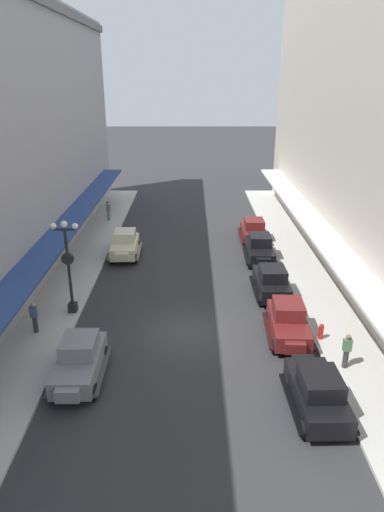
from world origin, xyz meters
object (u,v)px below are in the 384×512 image
(parked_car_0, at_px, (255,230))
(parked_car_4, at_px, (81,359))
(parked_car_2, at_px, (261,248))
(parked_car_3, at_px, (126,244))
(pedestrian_0, at_px, (110,211))
(lamp_post_with_clock, at_px, (70,263))
(fire_hydrant, at_px, (322,331))
(parked_car_5, at_px, (273,281))
(parked_car_6, at_px, (319,392))
(pedestrian_2, at_px, (348,351))
(pedestrian_1, at_px, (36,317))
(parked_car_1, at_px, (290,321))

(parked_car_0, bearing_deg, parked_car_4, -118.72)
(parked_car_2, xyz_separation_m, parked_car_3, (-9.50, 0.90, 0.00))
(parked_car_0, relative_size, pedestrian_0, 2.55)
(parked_car_4, xyz_separation_m, lamp_post_with_clock, (-1.71, 5.69, 2.04))
(pedestrian_0, bearing_deg, fire_hydrant, -55.16)
(parked_car_5, bearing_deg, pedestrian_0, 129.56)
(parked_car_6, bearing_deg, pedestrian_2, 54.16)
(parked_car_0, relative_size, parked_car_4, 1.00)
(parked_car_3, xyz_separation_m, parked_car_6, (9.56, -16.38, 0.00))
(lamp_post_with_clock, relative_size, pedestrian_1, 3.15)
(fire_hydrant, xyz_separation_m, pedestrian_2, (0.46, -2.34, 0.43))
(parked_car_2, distance_m, fire_hydrant, 10.55)
(parked_car_0, bearing_deg, parked_car_3, -161.61)
(pedestrian_0, bearing_deg, parked_car_2, -37.16)
(parked_car_5, height_order, pedestrian_1, parked_car_5)
(parked_car_6, relative_size, lamp_post_with_clock, 0.83)
(parked_car_4, height_order, lamp_post_with_clock, lamp_post_with_clock)
(parked_car_1, xyz_separation_m, pedestrian_2, (2.02, -2.67, 0.05))
(parked_car_2, height_order, lamp_post_with_clock, lamp_post_with_clock)
(parked_car_0, relative_size, pedestrian_2, 2.60)
(parked_car_6, distance_m, pedestrian_1, 13.81)
(pedestrian_2, bearing_deg, parked_car_3, 130.08)
(parked_car_5, bearing_deg, fire_hydrant, -72.25)
(parked_car_5, bearing_deg, parked_car_1, -89.31)
(parked_car_3, height_order, lamp_post_with_clock, lamp_post_with_clock)
(parked_car_2, bearing_deg, fire_hydrant, -81.57)
(pedestrian_0, bearing_deg, parked_car_1, -57.90)
(parked_car_0, xyz_separation_m, parked_car_2, (-0.06, -4.08, 0.00))
(parked_car_3, height_order, fire_hydrant, parked_car_3)
(parked_car_5, height_order, parked_car_6, same)
(parked_car_3, xyz_separation_m, parked_car_4, (0.01, -14.26, 0.00))
(parked_car_3, relative_size, parked_car_5, 1.00)
(parked_car_4, distance_m, pedestrian_0, 22.67)
(parked_car_0, height_order, parked_car_5, same)
(parked_car_0, height_order, pedestrian_2, parked_car_0)
(parked_car_0, bearing_deg, pedestrian_1, -132.20)
(parked_car_2, distance_m, pedestrian_0, 15.18)
(parked_car_5, xyz_separation_m, pedestrian_2, (2.07, -7.38, 0.05))
(parked_car_6, height_order, pedestrian_2, parked_car_6)
(parked_car_4, bearing_deg, parked_car_0, 61.28)
(fire_hydrant, height_order, pedestrian_0, pedestrian_0)
(parked_car_0, relative_size, parked_car_1, 0.99)
(fire_hydrant, bearing_deg, parked_car_2, 98.43)
(parked_car_1, relative_size, pedestrian_0, 2.59)
(parked_car_2, relative_size, parked_car_3, 1.00)
(parked_car_0, relative_size, parked_car_6, 0.99)
(parked_car_6, bearing_deg, pedestrian_1, 155.78)
(parked_car_0, xyz_separation_m, pedestrian_2, (1.95, -16.85, 0.05))
(lamp_post_with_clock, height_order, pedestrian_1, lamp_post_with_clock)
(parked_car_0, bearing_deg, lamp_post_with_clock, -133.80)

